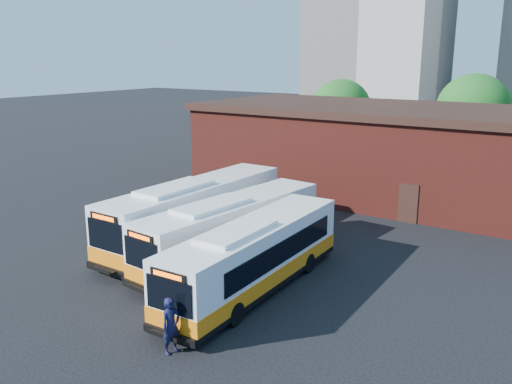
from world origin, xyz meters
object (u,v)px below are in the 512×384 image
Objects in this scene: transit_worker at (171,326)px; bus_west at (195,214)px; bus_midwest at (232,232)px; bus_mideast at (255,259)px.

bus_west is at bearing 46.44° from transit_worker.
transit_worker is (6.57, -9.15, -0.58)m from bus_west.
bus_midwest is 8.86m from transit_worker.
bus_west is at bearing 149.70° from bus_mideast.
bus_west is 6.40× the size of transit_worker.
bus_midwest is at bearing 33.47° from transit_worker.
bus_midwest reaches higher than bus_mideast.
bus_west is at bearing 167.99° from bus_midwest.
bus_west reaches higher than bus_mideast.
bus_mideast is at bearing 15.69° from transit_worker.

